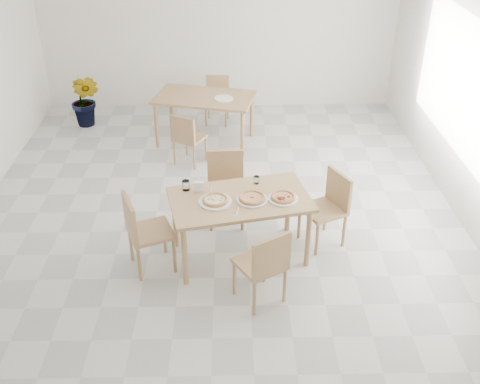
{
  "coord_description": "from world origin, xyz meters",
  "views": [
    {
      "loc": [
        0.19,
        -5.96,
        3.87
      ],
      "look_at": [
        0.28,
        -0.91,
        0.83
      ],
      "focal_mm": 42.0,
      "sensor_mm": 36.0,
      "label": 1
    }
  ],
  "objects_px": {
    "chair_north": "(226,182)",
    "chair_back_s": "(187,136)",
    "chair_west": "(142,228)",
    "napkin_holder": "(199,187)",
    "second_table": "(205,102)",
    "plate_margherita": "(252,200)",
    "pizza_mushroom": "(215,200)",
    "pizza_margherita": "(252,198)",
    "chair_east": "(329,203)",
    "chair_south": "(265,263)",
    "potted_plant": "(86,100)",
    "plate_mushroom": "(215,202)",
    "pizza_pepperoni": "(283,197)",
    "main_table": "(240,205)",
    "plate_pepperoni": "(283,199)",
    "plate_empty": "(224,98)",
    "tumbler_b": "(256,180)",
    "tumbler_a": "(186,185)",
    "chair_back_n": "(217,96)"
  },
  "relations": [
    {
      "from": "plate_empty",
      "to": "tumbler_a",
      "type": "bearing_deg",
      "value": -98.43
    },
    {
      "from": "plate_pepperoni",
      "to": "chair_west",
      "type": "bearing_deg",
      "value": -173.18
    },
    {
      "from": "main_table",
      "to": "chair_east",
      "type": "height_order",
      "value": "chair_east"
    },
    {
      "from": "chair_north",
      "to": "chair_back_s",
      "type": "xyz_separation_m",
      "value": [
        -0.56,
        1.4,
        -0.05
      ]
    },
    {
      "from": "chair_north",
      "to": "second_table",
      "type": "relative_size",
      "value": 0.54
    },
    {
      "from": "pizza_margherita",
      "to": "pizza_pepperoni",
      "type": "relative_size",
      "value": 1.23
    },
    {
      "from": "pizza_margherita",
      "to": "chair_back_s",
      "type": "relative_size",
      "value": 0.44
    },
    {
      "from": "chair_back_s",
      "to": "plate_empty",
      "type": "height_order",
      "value": "chair_back_s"
    },
    {
      "from": "main_table",
      "to": "napkin_holder",
      "type": "bearing_deg",
      "value": 150.47
    },
    {
      "from": "chair_north",
      "to": "tumbler_a",
      "type": "relative_size",
      "value": 7.98
    },
    {
      "from": "pizza_pepperoni",
      "to": "plate_empty",
      "type": "xyz_separation_m",
      "value": [
        -0.65,
        2.85,
        -0.02
      ]
    },
    {
      "from": "main_table",
      "to": "tumbler_b",
      "type": "distance_m",
      "value": 0.39
    },
    {
      "from": "pizza_pepperoni",
      "to": "potted_plant",
      "type": "relative_size",
      "value": 0.31
    },
    {
      "from": "main_table",
      "to": "potted_plant",
      "type": "height_order",
      "value": "potted_plant"
    },
    {
      "from": "plate_pepperoni",
      "to": "chair_back_s",
      "type": "distance_m",
      "value": 2.51
    },
    {
      "from": "chair_west",
      "to": "pizza_margherita",
      "type": "bearing_deg",
      "value": -103.58
    },
    {
      "from": "pizza_margherita",
      "to": "pizza_pepperoni",
      "type": "xyz_separation_m",
      "value": [
        0.33,
        0.01,
        0.0
      ]
    },
    {
      "from": "chair_east",
      "to": "chair_back_s",
      "type": "relative_size",
      "value": 1.11
    },
    {
      "from": "chair_south",
      "to": "chair_back_n",
      "type": "xyz_separation_m",
      "value": [
        -0.53,
        4.5,
        -0.05
      ]
    },
    {
      "from": "plate_pepperoni",
      "to": "plate_empty",
      "type": "height_order",
      "value": "same"
    },
    {
      "from": "plate_pepperoni",
      "to": "napkin_holder",
      "type": "relative_size",
      "value": 2.54
    },
    {
      "from": "chair_south",
      "to": "tumbler_a",
      "type": "relative_size",
      "value": 7.78
    },
    {
      "from": "plate_margherita",
      "to": "plate_empty",
      "type": "height_order",
      "value": "same"
    },
    {
      "from": "main_table",
      "to": "second_table",
      "type": "bearing_deg",
      "value": 86.71
    },
    {
      "from": "pizza_mushroom",
      "to": "potted_plant",
      "type": "xyz_separation_m",
      "value": [
        -2.19,
        3.65,
        -0.34
      ]
    },
    {
      "from": "plate_margherita",
      "to": "potted_plant",
      "type": "height_order",
      "value": "potted_plant"
    },
    {
      "from": "tumbler_b",
      "to": "plate_empty",
      "type": "height_order",
      "value": "tumbler_b"
    },
    {
      "from": "chair_south",
      "to": "tumbler_b",
      "type": "bearing_deg",
      "value": -119.59
    },
    {
      "from": "plate_margherita",
      "to": "pizza_mushroom",
      "type": "bearing_deg",
      "value": -175.07
    },
    {
      "from": "plate_margherita",
      "to": "tumbler_b",
      "type": "bearing_deg",
      "value": 80.58
    },
    {
      "from": "pizza_pepperoni",
      "to": "second_table",
      "type": "height_order",
      "value": "pizza_pepperoni"
    },
    {
      "from": "plate_margherita",
      "to": "second_table",
      "type": "relative_size",
      "value": 0.2
    },
    {
      "from": "pizza_margherita",
      "to": "pizza_mushroom",
      "type": "xyz_separation_m",
      "value": [
        -0.39,
        -0.03,
        0.0
      ]
    },
    {
      "from": "chair_west",
      "to": "second_table",
      "type": "xyz_separation_m",
      "value": [
        0.54,
        3.14,
        0.15
      ]
    },
    {
      "from": "pizza_mushroom",
      "to": "chair_back_s",
      "type": "bearing_deg",
      "value": 101.43
    },
    {
      "from": "chair_west",
      "to": "tumbler_b",
      "type": "height_order",
      "value": "chair_west"
    },
    {
      "from": "chair_east",
      "to": "chair_south",
      "type": "bearing_deg",
      "value": -62.94
    },
    {
      "from": "potted_plant",
      "to": "pizza_mushroom",
      "type": "bearing_deg",
      "value": -59.06
    },
    {
      "from": "chair_south",
      "to": "tumbler_b",
      "type": "height_order",
      "value": "chair_south"
    },
    {
      "from": "plate_margherita",
      "to": "napkin_holder",
      "type": "relative_size",
      "value": 2.64
    },
    {
      "from": "chair_west",
      "to": "napkin_holder",
      "type": "xyz_separation_m",
      "value": [
        0.59,
        0.35,
        0.29
      ]
    },
    {
      "from": "chair_back_s",
      "to": "plate_empty",
      "type": "distance_m",
      "value": 0.89
    },
    {
      "from": "second_table",
      "to": "chair_west",
      "type": "bearing_deg",
      "value": -86.34
    },
    {
      "from": "chair_south",
      "to": "plate_margherita",
      "type": "relative_size",
      "value": 2.57
    },
    {
      "from": "chair_east",
      "to": "chair_north",
      "type": "bearing_deg",
      "value": -138.75
    },
    {
      "from": "main_table",
      "to": "tumbler_a",
      "type": "distance_m",
      "value": 0.63
    },
    {
      "from": "pizza_pepperoni",
      "to": "napkin_holder",
      "type": "distance_m",
      "value": 0.91
    },
    {
      "from": "pizza_margherita",
      "to": "pizza_mushroom",
      "type": "distance_m",
      "value": 0.39
    },
    {
      "from": "pizza_margherita",
      "to": "napkin_holder",
      "type": "xyz_separation_m",
      "value": [
        -0.56,
        0.18,
        0.03
      ]
    },
    {
      "from": "plate_mushroom",
      "to": "pizza_pepperoni",
      "type": "height_order",
      "value": "pizza_pepperoni"
    }
  ]
}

